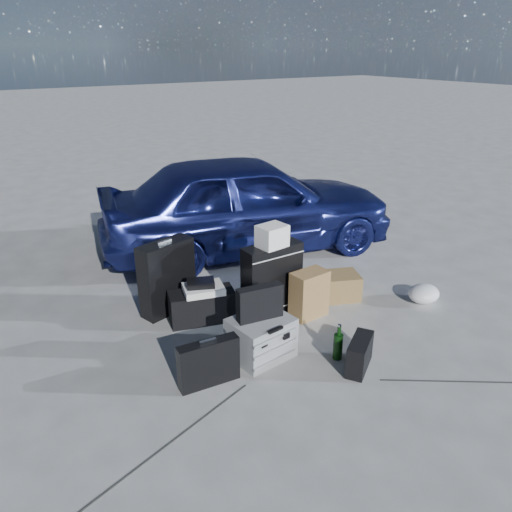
{
  "coord_description": "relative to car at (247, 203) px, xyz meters",
  "views": [
    {
      "loc": [
        -2.29,
        -2.87,
        2.39
      ],
      "look_at": [
        0.14,
        0.85,
        0.5
      ],
      "focal_mm": 35.0,
      "sensor_mm": 36.0,
      "label": 1
    }
  ],
  "objects": [
    {
      "name": "cardboard_box",
      "position": [
        0.08,
        -1.64,
        -0.47
      ],
      "size": [
        0.44,
        0.42,
        0.26
      ],
      "primitive_type": "cube",
      "rotation": [
        0.0,
        0.0,
        -0.4
      ],
      "color": "olive",
      "rests_on": "ground"
    },
    {
      "name": "laptop_bag",
      "position": [
        -1.17,
        -2.04,
        -0.12
      ],
      "size": [
        0.39,
        0.15,
        0.28
      ],
      "primitive_type": "cube",
      "rotation": [
        0.0,
        0.0,
        -0.14
      ],
      "color": "black",
      "rests_on": "pelican_case"
    },
    {
      "name": "flat_box_black",
      "position": [
        -1.31,
        -1.28,
        -0.22
      ],
      "size": [
        0.3,
        0.26,
        0.05
      ],
      "primitive_type": "cube",
      "rotation": [
        0.0,
        0.0,
        -0.41
      ],
      "color": "black",
      "rests_on": "flat_box_white"
    },
    {
      "name": "flat_box_white",
      "position": [
        -1.29,
        -1.3,
        -0.27
      ],
      "size": [
        0.42,
        0.35,
        0.06
      ],
      "primitive_type": "cube",
      "rotation": [
        0.0,
        0.0,
        -0.27
      ],
      "color": "white",
      "rests_on": "duffel_bag"
    },
    {
      "name": "pelican_case",
      "position": [
        -1.17,
        -2.06,
        -0.43
      ],
      "size": [
        0.52,
        0.44,
        0.35
      ],
      "primitive_type": "cube",
      "rotation": [
        0.0,
        0.0,
        0.11
      ],
      "color": "gray",
      "rests_on": "ground"
    },
    {
      "name": "briefcase",
      "position": [
        -1.71,
        -2.15,
        -0.42
      ],
      "size": [
        0.48,
        0.15,
        0.37
      ],
      "primitive_type": "cube",
      "rotation": [
        0.0,
        0.0,
        -0.09
      ],
      "color": "black",
      "rests_on": "ground"
    },
    {
      "name": "car",
      "position": [
        0.0,
        0.0,
        0.0
      ],
      "size": [
        3.78,
        2.23,
        1.21
      ],
      "primitive_type": "imported",
      "rotation": [
        0.0,
        0.0,
        1.33
      ],
      "color": "navy",
      "rests_on": "ground"
    },
    {
      "name": "kraft_bag",
      "position": [
        -0.42,
        -1.75,
        -0.38
      ],
      "size": [
        0.35,
        0.23,
        0.45
      ],
      "primitive_type": "cube",
      "rotation": [
        0.0,
        0.0,
        0.07
      ],
      "color": "#9A6843",
      "rests_on": "ground"
    },
    {
      "name": "ground",
      "position": [
        -0.83,
        -2.1,
        -0.6
      ],
      "size": [
        60.0,
        60.0,
        0.0
      ],
      "primitive_type": "plane",
      "color": "#AEAEA9",
      "rests_on": "ground"
    },
    {
      "name": "suitcase_left",
      "position": [
        -1.49,
        -0.93,
        -0.25
      ],
      "size": [
        0.58,
        0.33,
        0.71
      ],
      "primitive_type": "cube",
      "rotation": [
        0.0,
        0.0,
        0.26
      ],
      "color": "black",
      "rests_on": "ground"
    },
    {
      "name": "white_carton",
      "position": [
        -0.68,
        -1.51,
        0.18
      ],
      "size": [
        0.28,
        0.23,
        0.2
      ],
      "primitive_type": "cube",
      "rotation": [
        0.0,
        0.0,
        0.11
      ],
      "color": "white",
      "rests_on": "suitcase_right"
    },
    {
      "name": "messenger_bag",
      "position": [
        -0.61,
        -2.63,
        -0.47
      ],
      "size": [
        0.39,
        0.32,
        0.26
      ],
      "primitive_type": "cube",
      "rotation": [
        0.0,
        0.0,
        0.58
      ],
      "color": "black",
      "rests_on": "ground"
    },
    {
      "name": "plastic_bag",
      "position": [
        0.72,
        -2.17,
        -0.51
      ],
      "size": [
        0.34,
        0.3,
        0.18
      ],
      "primitive_type": "ellipsoid",
      "rotation": [
        0.0,
        0.0,
        0.05
      ],
      "color": "white",
      "rests_on": "ground"
    },
    {
      "name": "suitcase_right",
      "position": [
        -0.67,
        -1.49,
        -0.26
      ],
      "size": [
        0.57,
        0.21,
        0.69
      ],
      "primitive_type": "cube",
      "rotation": [
        0.0,
        0.0,
        -0.0
      ],
      "color": "black",
      "rests_on": "ground"
    },
    {
      "name": "green_bottle",
      "position": [
        -0.67,
        -2.44,
        -0.45
      ],
      "size": [
        0.09,
        0.09,
        0.31
      ],
      "primitive_type": "cylinder",
      "rotation": [
        0.0,
        0.0,
        -0.16
      ],
      "color": "black",
      "rests_on": "ground"
    },
    {
      "name": "duffel_bag",
      "position": [
        -1.31,
        -1.28,
        -0.45
      ],
      "size": [
        0.64,
        0.41,
        0.3
      ],
      "primitive_type": "cube",
      "rotation": [
        0.0,
        0.0,
        -0.27
      ],
      "color": "black",
      "rests_on": "ground"
    }
  ]
}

